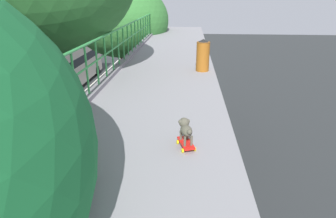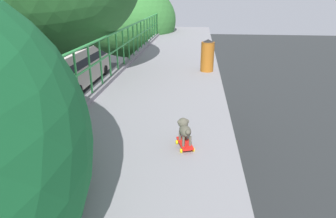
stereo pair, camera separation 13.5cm
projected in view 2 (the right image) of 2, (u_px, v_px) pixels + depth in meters
name	position (u px, v px, depth m)	size (l,w,h in m)	color
overpass_deck	(126.00, 193.00, 3.65)	(2.95, 35.04, 0.49)	gray
green_railing	(12.00, 151.00, 3.60)	(0.20, 33.29, 1.16)	slate
city_bus	(77.00, 64.00, 26.02)	(2.71, 11.17, 3.46)	beige
roadside_tree_far	(129.00, 21.00, 17.38)	(5.68, 5.68, 8.56)	#4A3224
toy_skateboard	(185.00, 144.00, 4.21)	(0.29, 0.43, 0.09)	red
small_dog	(184.00, 128.00, 4.15)	(0.24, 0.38, 0.34)	#4F4C3E
litter_bin	(207.00, 55.00, 8.26)	(0.39, 0.39, 0.92)	#955217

